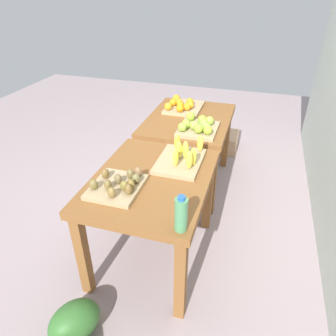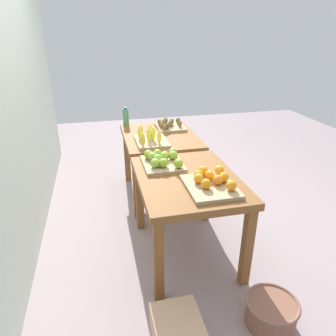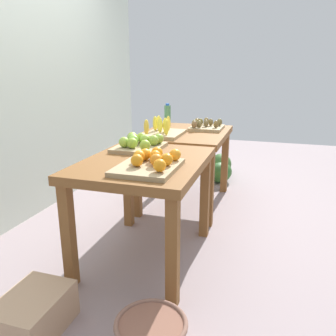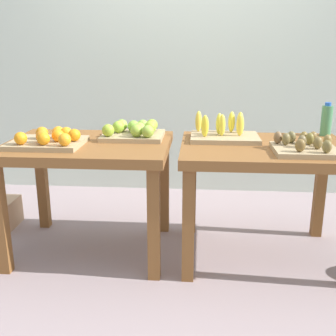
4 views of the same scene
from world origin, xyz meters
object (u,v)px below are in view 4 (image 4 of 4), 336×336
(display_table_left, at_px, (89,159))
(orange_bin, at_px, (49,140))
(apple_bin, at_px, (134,131))
(kiwi_bin, at_px, (305,146))
(display_table_right, at_px, (264,162))
(banana_crate, at_px, (224,133))
(water_bottle, at_px, (326,120))

(display_table_left, bearing_deg, orange_bin, -149.23)
(apple_bin, xyz_separation_m, kiwi_bin, (1.04, -0.31, -0.01))
(kiwi_bin, bearing_deg, display_table_right, 141.35)
(display_table_right, xyz_separation_m, kiwi_bin, (0.20, -0.16, 0.14))
(orange_bin, height_order, kiwi_bin, orange_bin)
(banana_crate, relative_size, kiwi_bin, 1.22)
(banana_crate, xyz_separation_m, kiwi_bin, (0.45, -0.31, -0.01))
(orange_bin, xyz_separation_m, banana_crate, (1.07, 0.27, 0.00))
(orange_bin, distance_m, apple_bin, 0.55)
(display_table_left, distance_m, kiwi_bin, 1.34)
(display_table_left, xyz_separation_m, water_bottle, (1.57, 0.33, 0.22))
(display_table_right, relative_size, orange_bin, 2.33)
(display_table_left, distance_m, display_table_right, 1.12)
(display_table_left, height_order, banana_crate, banana_crate)
(banana_crate, bearing_deg, display_table_right, -31.31)
(orange_bin, distance_m, banana_crate, 1.11)
(display_table_right, relative_size, banana_crate, 2.36)
(orange_bin, relative_size, kiwi_bin, 1.24)
(display_table_right, bearing_deg, kiwi_bin, -38.65)
(kiwi_bin, height_order, water_bottle, water_bottle)
(display_table_left, height_order, kiwi_bin, kiwi_bin)
(kiwi_bin, bearing_deg, apple_bin, 163.50)
(display_table_left, height_order, orange_bin, orange_bin)
(display_table_left, bearing_deg, water_bottle, 11.83)
(display_table_right, bearing_deg, banana_crate, 148.69)
(orange_bin, distance_m, kiwi_bin, 1.52)
(banana_crate, distance_m, water_bottle, 0.72)
(display_table_right, bearing_deg, display_table_left, 180.00)
(apple_bin, bearing_deg, orange_bin, -150.80)
(apple_bin, relative_size, kiwi_bin, 1.11)
(display_table_right, relative_size, kiwi_bin, 2.89)
(display_table_left, relative_size, banana_crate, 2.36)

